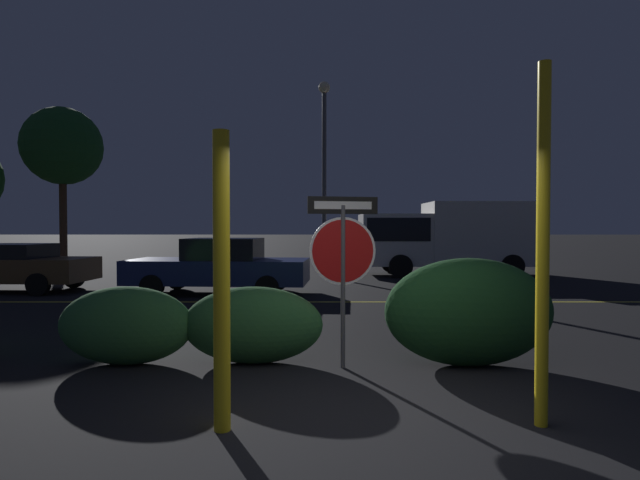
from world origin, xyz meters
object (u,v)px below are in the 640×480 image
hedge_bush_3 (470,312)px  tree_0 (65,147)px  stop_sign (345,249)px  hedge_bush_1 (128,325)px  passing_car_1 (12,267)px  passing_car_2 (222,266)px  hedge_bush_2 (255,325)px  yellow_pole_left (223,281)px  delivery_truck (449,235)px  street_lamp (326,155)px  yellow_pole_right (545,245)px

hedge_bush_3 → tree_0: 21.20m
stop_sign → hedge_bush_1: bearing=165.2°
passing_car_1 → passing_car_2: bearing=-93.0°
hedge_bush_1 → passing_car_2: passing_car_2 is taller
stop_sign → hedge_bush_2: stop_sign is taller
hedge_bush_2 → hedge_bush_3: size_ratio=0.85×
yellow_pole_left → delivery_truck: 15.54m
hedge_bush_3 → passing_car_2: (-4.64, 7.06, 0.04)m
stop_sign → passing_car_1: stop_sign is taller
stop_sign → street_lamp: street_lamp is taller
yellow_pole_right → tree_0: (-13.44, 17.73, 3.75)m
tree_0 → yellow_pole_right: bearing=-52.8°
yellow_pole_left → passing_car_2: 9.33m
stop_sign → yellow_pole_right: size_ratio=0.67×
hedge_bush_1 → passing_car_1: passing_car_1 is taller
delivery_truck → tree_0: 17.04m
hedge_bush_1 → hedge_bush_3: 4.47m
stop_sign → hedge_bush_1: 3.01m
hedge_bush_3 → passing_car_1: hedge_bush_3 is taller
stop_sign → yellow_pole_left: (-1.16, -1.97, -0.20)m
hedge_bush_2 → street_lamp: 12.35m
tree_0 → hedge_bush_2: bearing=-56.0°
hedge_bush_3 → passing_car_1: (-10.69, 7.60, -0.01)m
hedge_bush_2 → passing_car_1: 10.87m
yellow_pole_right → passing_car_1: yellow_pole_right is taller
yellow_pole_right → hedge_bush_1: size_ratio=1.87×
yellow_pole_left → yellow_pole_right: yellow_pole_right is taller
delivery_truck → tree_0: tree_0 is taller
hedge_bush_1 → hedge_bush_2: bearing=2.1°
stop_sign → tree_0: 20.11m
stop_sign → hedge_bush_1: size_ratio=1.25×
stop_sign → yellow_pole_right: 2.53m
passing_car_2 → stop_sign: bearing=-153.3°
yellow_pole_right → street_lamp: 14.15m
yellow_pole_left → passing_car_1: 12.50m
passing_car_2 → street_lamp: bearing=-27.4°
yellow_pole_left → street_lamp: bearing=85.8°
hedge_bush_2 → tree_0: (-10.55, 15.65, 4.88)m
hedge_bush_1 → tree_0: size_ratio=0.25×
hedge_bush_3 → delivery_truck: (2.88, 12.40, 0.81)m
yellow_pole_right → hedge_bush_2: (-2.89, 2.08, -1.13)m
yellow_pole_left → hedge_bush_1: bearing=128.2°
delivery_truck → hedge_bush_3: bearing=166.2°
street_lamp → yellow_pole_left: bearing=-94.2°
yellow_pole_left → stop_sign: bearing=59.6°
passing_car_2 → tree_0: tree_0 is taller
hedge_bush_2 → hedge_bush_3: (2.81, -0.12, 0.19)m
street_lamp → hedge_bush_1: bearing=-102.9°
yellow_pole_left → hedge_bush_3: size_ratio=1.21×
delivery_truck → tree_0: bearing=77.6°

